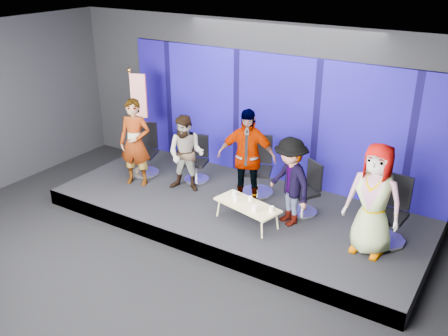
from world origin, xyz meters
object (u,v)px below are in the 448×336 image
at_px(mug_c, 250,199).
at_px(mug_d, 254,208).
at_px(chair_c, 258,175).
at_px(flag_stand, 137,115).
at_px(coffee_table, 247,206).
at_px(chair_d, 305,197).
at_px(chair_e, 389,221).
at_px(chair_b, 197,166).
at_px(panelist_b, 186,154).
at_px(mug_e, 272,209).
at_px(panelist_e, 374,200).
at_px(mug_b, 236,199).
at_px(panelist_d, 290,182).
at_px(panelist_a, 135,143).
at_px(panelist_c, 246,158).
at_px(mug_a, 234,194).
at_px(chair_a, 145,158).

bearing_deg(mug_c, mug_d, -50.07).
xyz_separation_m(chair_c, flag_stand, (-2.96, -0.10, 0.77)).
bearing_deg(flag_stand, coffee_table, -35.67).
relative_size(coffee_table, flag_stand, 0.59).
height_order(chair_c, chair_d, chair_c).
distance_m(chair_e, flag_stand, 5.70).
bearing_deg(chair_d, chair_b, -152.32).
xyz_separation_m(panelist_b, mug_c, (1.66, -0.38, -0.36)).
relative_size(chair_e, mug_e, 11.09).
bearing_deg(chair_e, panelist_e, -105.28).
distance_m(chair_d, mug_b, 1.30).
height_order(chair_e, coffee_table, chair_e).
bearing_deg(panelist_d, panelist_a, -146.31).
distance_m(panelist_c, mug_b, 0.84).
bearing_deg(panelist_d, mug_a, -135.17).
xyz_separation_m(chair_a, coffee_table, (2.91, -0.69, -0.03)).
distance_m(panelist_e, mug_e, 1.70).
bearing_deg(chair_d, panelist_a, -138.44).
bearing_deg(mug_e, mug_b, 178.46).
bearing_deg(panelist_e, mug_a, -173.02).
bearing_deg(panelist_b, panelist_e, -18.65).
relative_size(chair_e, panelist_e, 0.62).
height_order(panelist_a, coffee_table, panelist_a).
relative_size(mug_c, mug_d, 0.78).
distance_m(panelist_b, panelist_d, 2.29).
bearing_deg(panelist_e, mug_b, -169.08).
bearing_deg(flag_stand, chair_e, -21.78).
bearing_deg(panelist_a, panelist_d, -15.56).
distance_m(chair_a, panelist_b, 1.30).
height_order(chair_b, chair_c, chair_c).
relative_size(mug_d, flag_stand, 0.05).
distance_m(chair_a, panelist_d, 3.55).
height_order(chair_e, flag_stand, flag_stand).
bearing_deg(chair_d, flag_stand, -151.69).
relative_size(panelist_b, panelist_e, 0.84).
distance_m(chair_c, mug_b, 1.17).
xyz_separation_m(mug_c, mug_d, (0.24, -0.29, 0.01)).
bearing_deg(panelist_d, mug_c, -127.56).
bearing_deg(chair_b, mug_e, -39.04).
bearing_deg(chair_a, mug_b, -33.11).
bearing_deg(flag_stand, chair_d, -20.87).
bearing_deg(mug_a, panelist_d, 14.12).
bearing_deg(coffee_table, panelist_c, 121.67).
xyz_separation_m(chair_a, panelist_e, (4.99, -0.44, 0.55)).
xyz_separation_m(chair_c, mug_e, (0.90, -1.17, 0.04)).
bearing_deg(coffee_table, flag_stand, 162.81).
bearing_deg(chair_b, panelist_b, -93.17).
relative_size(panelist_b, chair_d, 1.58).
relative_size(panelist_a, mug_c, 20.91).
distance_m(panelist_e, mug_a, 2.49).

